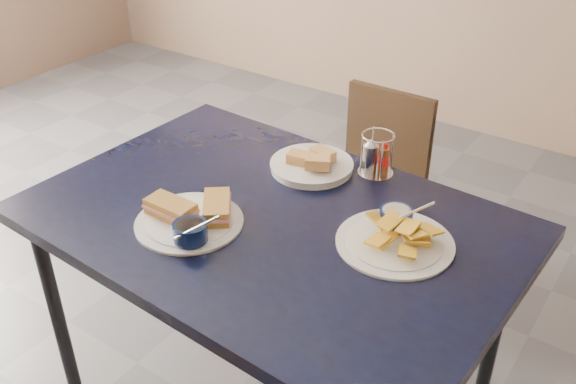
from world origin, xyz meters
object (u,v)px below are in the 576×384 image
Objects in this scene: dining_table at (271,234)px; plantain_plate at (396,234)px; sandwich_plate at (192,217)px; bread_basket at (312,165)px; condiment_caddy at (375,157)px; chair_far at (376,174)px.

plantain_plate reaches higher than dining_table.
sandwich_plate is 0.45m from bread_basket.
condiment_caddy is (0.28, 0.53, 0.03)m from sandwich_plate.
chair_far is 0.93m from plantain_plate.
bread_basket is (0.11, 0.44, -0.01)m from sandwich_plate.
dining_table is 0.89m from chair_far.
sandwich_plate is 2.30× the size of condiment_caddy.
chair_far reaches higher than dining_table.
sandwich_plate is 1.23× the size of bread_basket.
condiment_caddy is (0.12, 0.38, 0.11)m from dining_table.
chair_far is at bearing 95.22° from bread_basket.
condiment_caddy is at bearing 28.88° from bread_basket.
bread_basket is (-0.05, 0.28, 0.08)m from dining_table.
chair_far is 2.51× the size of plantain_plate.
dining_table is 0.23m from sandwich_plate.
bread_basket is at bearing 99.37° from dining_table.
chair_far is 1.06m from sandwich_plate.
sandwich_plate is at bearing -117.53° from condiment_caddy.
bread_basket is (0.05, -0.57, 0.33)m from chair_far.
dining_table is 5.42× the size of bread_basket.
sandwich_plate reaches higher than dining_table.
dining_table is 10.14× the size of condiment_caddy.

